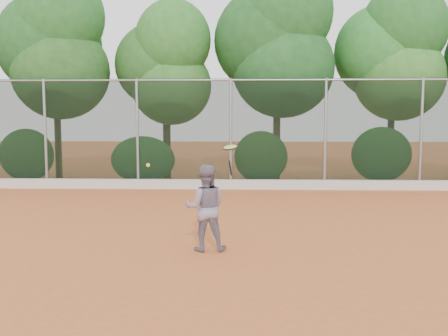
{
  "coord_description": "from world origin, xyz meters",
  "views": [
    {
      "loc": [
        0.36,
        -8.93,
        2.24
      ],
      "look_at": [
        0.0,
        1.0,
        1.25
      ],
      "focal_mm": 40.0,
      "sensor_mm": 36.0,
      "label": 1
    }
  ],
  "objects": [
    {
      "name": "tennis_ball_in_flight",
      "position": [
        -1.3,
        -0.22,
        1.42
      ],
      "size": [
        0.07,
        0.07,
        0.07
      ],
      "color": "#E5F738",
      "rests_on": "ground"
    },
    {
      "name": "tennis_racket",
      "position": [
        0.17,
        -0.78,
        1.73
      ],
      "size": [
        0.35,
        0.35,
        0.53
      ],
      "color": "black",
      "rests_on": "ground"
    },
    {
      "name": "chainlink_fence",
      "position": [
        -0.0,
        7.0,
        1.86
      ],
      "size": [
        24.09,
        0.09,
        3.5
      ],
      "color": "black",
      "rests_on": "ground"
    },
    {
      "name": "tennis_player",
      "position": [
        -0.26,
        -0.61,
        0.73
      ],
      "size": [
        0.75,
        0.6,
        1.47
      ],
      "primitive_type": "imported",
      "rotation": [
        0.0,
        0.0,
        3.2
      ],
      "color": "slate",
      "rests_on": "ground"
    },
    {
      "name": "foliage_backdrop",
      "position": [
        -0.55,
        8.98,
        4.4
      ],
      "size": [
        23.7,
        3.63,
        7.55
      ],
      "color": "#4A301C",
      "rests_on": "ground"
    },
    {
      "name": "concrete_curb",
      "position": [
        0.0,
        6.82,
        0.15
      ],
      "size": [
        24.0,
        0.2,
        0.3
      ],
      "primitive_type": "cube",
      "color": "beige",
      "rests_on": "ground"
    },
    {
      "name": "ground",
      "position": [
        0.0,
        0.0,
        0.0
      ],
      "size": [
        80.0,
        80.0,
        0.0
      ],
      "primitive_type": "plane",
      "color": "#BD5C2C",
      "rests_on": "ground"
    }
  ]
}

